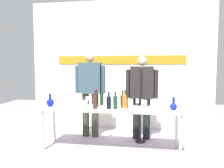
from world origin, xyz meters
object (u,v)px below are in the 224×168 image
wine_bottle_1 (95,101)px  wine_glass_left_4 (86,102)px  wine_bottle_7 (115,101)px  microphone_stand (140,118)px  wine_bottle_0 (96,99)px  wine_glass_right_4 (155,101)px  presenter_right (142,92)px  wine_bottle_3 (102,98)px  wine_glass_left_1 (77,102)px  wine_glass_left_3 (72,100)px  wine_bottle_2 (125,101)px  wine_bottle_4 (109,102)px  wine_bottle_5 (126,100)px  decanter_blue_left (50,102)px  wine_glass_left_0 (88,99)px  wine_glass_left_2 (84,103)px  wine_bottle_6 (122,100)px  wine_glass_right_0 (137,101)px  wine_glass_right_3 (160,102)px  wine_glass_right_5 (164,104)px  display_table (111,111)px  decanter_blue_right (173,106)px  presenter_left (90,89)px  wine_glass_right_1 (145,103)px  wine_glass_right_2 (152,103)px

wine_bottle_1 → wine_glass_left_4: size_ratio=2.25×
wine_bottle_7 → microphone_stand: bearing=51.5°
wine_bottle_0 → wine_glass_right_4: wine_bottle_0 is taller
presenter_right → wine_bottle_3: size_ratio=5.26×
wine_glass_left_1 → wine_bottle_3: bearing=40.0°
wine_glass_left_3 → wine_glass_right_4: 1.50m
wine_glass_left_3 → wine_glass_right_4: size_ratio=0.90×
presenter_right → wine_bottle_3: presenter_right is taller
presenter_right → wine_bottle_2: (-0.28, -0.67, -0.09)m
wine_bottle_1 → wine_bottle_4: 0.23m
wine_bottle_5 → wine_bottle_2: bearing=-91.8°
decanter_blue_left → wine_bottle_0: 0.84m
wine_bottle_3 → wine_bottle_4: (0.19, -0.34, -0.01)m
wine_bottle_2 → wine_glass_left_4: (-0.68, -0.03, -0.04)m
wine_bottle_2 → wine_bottle_4: 0.27m
wine_glass_left_0 → wine_glass_left_4: 0.31m
wine_glass_left_2 → wine_glass_left_3: wine_glass_left_3 is taller
wine_bottle_3 → wine_glass_left_2: 0.49m
wine_bottle_2 → wine_bottle_5: size_ratio=1.05×
wine_glass_right_4 → wine_glass_left_1: bearing=-173.0°
wine_bottle_6 → wine_glass_right_0: bearing=29.6°
wine_glass_right_3 → wine_glass_right_5: bearing=-52.0°
wine_glass_left_2 → wine_glass_right_3: wine_glass_right_3 is taller
wine_bottle_5 → microphone_stand: 0.55m
wine_bottle_2 → wine_glass_right_4: wine_bottle_2 is taller
display_table → wine_bottle_7: size_ratio=8.30×
decanter_blue_right → wine_glass_left_1: size_ratio=1.55×
wine_glass_left_1 → wine_glass_left_0: bearing=70.0°
wine_bottle_6 → wine_glass_right_0: 0.29m
wine_bottle_2 → wine_glass_right_5: size_ratio=2.32×
decanter_blue_left → microphone_stand: bearing=16.1°
presenter_left → presenter_right: presenter_left is taller
decanter_blue_right → wine_bottle_4: bearing=-176.4°
wine_bottle_6 → wine_glass_right_0: wine_bottle_6 is taller
decanter_blue_left → decanter_blue_right: bearing=-0.0°
presenter_right → wine_glass_right_4: (0.24, -0.54, -0.10)m
decanter_blue_right → wine_glass_right_1: (-0.46, 0.06, 0.04)m
wine_glass_left_3 → wine_glass_right_5: size_ratio=1.11×
wine_bottle_1 → wine_bottle_5: (0.50, 0.28, -0.01)m
presenter_right → microphone_stand: (-0.02, -0.20, -0.48)m
wine_glass_right_0 → presenter_right: bearing=80.6°
wine_glass_left_0 → wine_glass_right_1: wine_glass_left_0 is taller
wine_glass_right_2 → wine_bottle_2: bearing=-177.3°
wine_bottle_6 → wine_glass_right_4: wine_bottle_6 is taller
display_table → wine_glass_right_0: (0.46, 0.19, 0.16)m
wine_glass_left_0 → wine_glass_left_4: wine_glass_left_0 is taller
presenter_left → wine_bottle_2: bearing=-40.7°
wine_bottle_6 → wine_glass_left_4: size_ratio=2.14×
wine_bottle_1 → wine_glass_right_4: 1.04m
wine_bottle_6 → wine_glass_left_3: 0.94m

